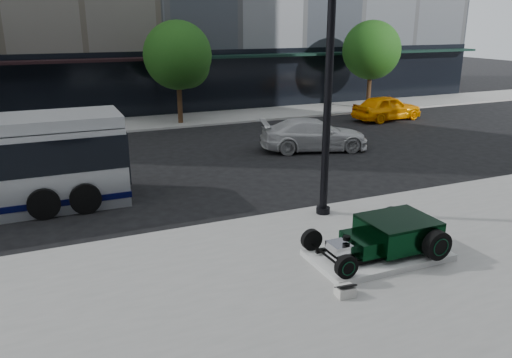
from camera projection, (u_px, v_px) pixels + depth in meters
name	position (u px, v px, depth m)	size (l,w,h in m)	color
ground	(252.00, 196.00, 17.13)	(120.00, 120.00, 0.00)	black
sidewalk_far	(160.00, 122.00, 29.36)	(70.00, 4.00, 0.12)	gray
street_trees	(180.00, 58.00, 27.86)	(29.80, 3.80, 5.70)	black
display_plinth	(378.00, 255.00, 12.37)	(3.40, 1.80, 0.15)	silver
hot_rod	(390.00, 234.00, 12.35)	(3.22, 2.00, 0.81)	black
info_plaque	(345.00, 291.00, 10.64)	(0.42, 0.33, 0.31)	silver
lamppost	(328.00, 98.00, 14.21)	(0.42, 0.42, 7.58)	black
white_sedan	(314.00, 135.00, 23.03)	(2.02, 4.97, 1.44)	silver
yellow_taxi	(387.00, 108.00, 30.00)	(1.77, 4.41, 1.50)	#FF9A00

